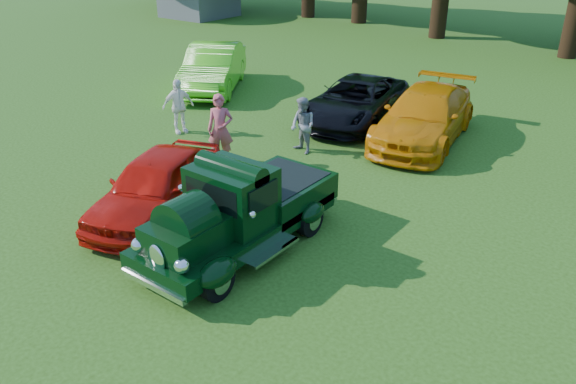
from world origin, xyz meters
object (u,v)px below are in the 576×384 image
Objects in this scene: back_car_orange at (425,116)px; back_car_lime at (213,68)px; back_car_black at (355,101)px; spectator_white at (178,106)px; red_convertible at (157,185)px; hero_pickup at (241,212)px; spectator_pink at (220,129)px; spectator_grey at (303,126)px.

back_car_lime is at bearing 168.46° from back_car_orange.
spectator_white is at bearing -141.67° from back_car_black.
spectator_white is at bearing -91.14° from back_car_lime.
hero_pickup is at bearing -18.00° from red_convertible.
back_car_lime is 7.34m from spectator_pink.
back_car_black is 3.17× the size of spectator_grey.
spectator_grey is (0.36, 4.94, 0.08)m from red_convertible.
back_car_orange is at bearing -34.80° from back_car_lime.
spectator_pink is 1.19× the size of spectator_grey.
back_car_orange is at bearing -16.12° from back_car_black.
hero_pickup reaches higher than spectator_white.
hero_pickup reaches higher than spectator_grey.
back_car_black is 2.54m from back_car_orange.
hero_pickup is 8.40m from back_car_black.
spectator_pink is (-3.62, -4.83, 0.18)m from back_car_orange.
back_car_black is 5.61m from spectator_white.
red_convertible is 2.21× the size of spectator_pink.
back_car_orange is 2.79× the size of spectator_pink.
back_car_orange is at bearing 51.98° from red_convertible.
hero_pickup is 2.93× the size of spectator_grey.
red_convertible is 10.26m from back_car_lime.
spectator_grey is (0.22, -3.21, 0.09)m from back_car_black.
hero_pickup is at bearing -76.19° from back_car_lime.
red_convertible is 5.39m from spectator_white.
back_car_black is at bearing -32.98° from back_car_lime.
back_car_orange is (8.87, -0.31, -0.08)m from back_car_lime.
spectator_white is at bearing 125.55° from spectator_pink.
spectator_white is at bearing -157.92° from back_car_orange.
red_convertible is 4.95m from spectator_grey.
back_car_lime is at bearing 107.92° from red_convertible.
spectator_white is (-3.99, -0.95, 0.05)m from spectator_grey.
back_car_lime reaches higher than spectator_white.
back_car_orange reaches higher than back_car_black.
spectator_white is (-6.00, 3.93, 0.05)m from hero_pickup.
back_car_lime is at bearing 171.74° from spectator_grey.
red_convertible is at bearing -115.72° from spectator_white.
spectator_grey is (1.32, 1.91, -0.15)m from spectator_pink.
spectator_pink is 2.84m from spectator_white.
back_car_orange is 3.33× the size of spectator_grey.
spectator_white is at bearing -148.62° from spectator_grey.
back_car_lime is 4.91m from spectator_white.
spectator_grey reaches higher than back_car_black.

